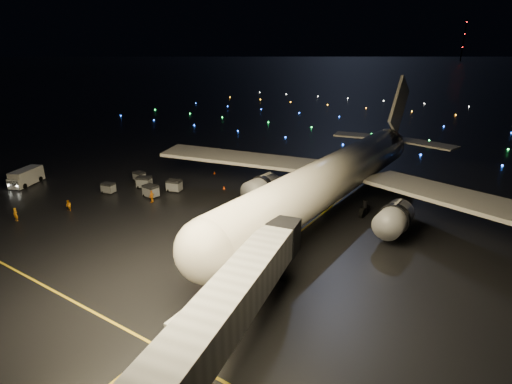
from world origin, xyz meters
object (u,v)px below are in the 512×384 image
(pushback_tug, at_px, (193,329))
(crew_a, at_px, (16,214))
(service_truck, at_px, (27,177))
(belt_loader, at_px, (197,250))
(baggage_cart_3, at_px, (144,182))
(airliner, at_px, (344,149))
(crew_c, at_px, (152,196))
(baggage_cart_1, at_px, (174,186))
(baggage_cart_0, at_px, (151,191))
(baggage_cart_2, at_px, (139,177))
(baggage_cart_4, at_px, (108,188))
(crew_b, at_px, (69,206))

(pushback_tug, relative_size, crew_a, 2.27)
(service_truck, bearing_deg, belt_loader, -29.27)
(pushback_tug, relative_size, baggage_cart_3, 1.88)
(airliner, height_order, crew_c, airliner)
(belt_loader, distance_m, baggage_cart_1, 23.88)
(crew_a, distance_m, baggage_cart_1, 22.12)
(baggage_cart_0, distance_m, baggage_cart_3, 4.84)
(airliner, relative_size, baggage_cart_2, 31.06)
(airliner, distance_m, baggage_cart_1, 27.17)
(baggage_cart_3, bearing_deg, baggage_cart_2, 128.33)
(baggage_cart_2, bearing_deg, belt_loader, -29.03)
(airliner, height_order, baggage_cart_4, airliner)
(crew_c, relative_size, baggage_cart_3, 0.84)
(crew_a, distance_m, baggage_cart_2, 20.52)
(airliner, relative_size, crew_c, 32.49)
(pushback_tug, bearing_deg, crew_b, 161.54)
(belt_loader, bearing_deg, crew_b, 173.52)
(baggage_cart_2, bearing_deg, baggage_cart_3, -28.47)
(belt_loader, distance_m, baggage_cart_3, 27.45)
(pushback_tug, xyz_separation_m, crew_a, (-35.19, 4.70, -0.07))
(crew_c, xyz_separation_m, baggage_cart_1, (-0.57, 5.34, 0.01))
(pushback_tug, relative_size, baggage_cart_1, 1.88)
(baggage_cart_0, distance_m, baggage_cart_4, 7.41)
(baggage_cart_0, distance_m, baggage_cart_1, 4.06)
(baggage_cart_3, bearing_deg, baggage_cart_1, -6.85)
(crew_c, bearing_deg, baggage_cart_1, 176.23)
(baggage_cart_1, bearing_deg, crew_c, -99.52)
(service_truck, xyz_separation_m, baggage_cart_1, (23.35, 10.81, -0.40))
(baggage_cart_0, bearing_deg, pushback_tug, -33.57)
(service_truck, bearing_deg, crew_c, -9.91)
(service_truck, distance_m, baggage_cart_2, 18.53)
(pushback_tug, distance_m, belt_loader, 11.80)
(crew_c, bearing_deg, baggage_cart_2, -132.27)
(crew_b, bearing_deg, baggage_cart_1, 63.30)
(baggage_cart_3, bearing_deg, belt_loader, -52.32)
(belt_loader, relative_size, baggage_cart_0, 3.10)
(crew_a, bearing_deg, baggage_cart_4, 70.40)
(service_truck, distance_m, crew_b, 16.92)
(baggage_cart_4, bearing_deg, service_truck, -174.65)
(pushback_tug, bearing_deg, baggage_cart_0, 141.83)
(baggage_cart_3, bearing_deg, airliner, -2.91)
(pushback_tug, relative_size, baggage_cart_4, 2.15)
(service_truck, height_order, crew_a, service_truck)
(baggage_cart_0, bearing_deg, belt_loader, -26.87)
(crew_a, height_order, crew_c, crew_c)
(baggage_cart_1, height_order, baggage_cart_2, baggage_cart_1)
(crew_b, bearing_deg, baggage_cart_4, 99.63)
(crew_a, height_order, baggage_cart_4, crew_a)
(crew_c, bearing_deg, service_truck, -86.94)
(airliner, height_order, crew_a, airliner)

